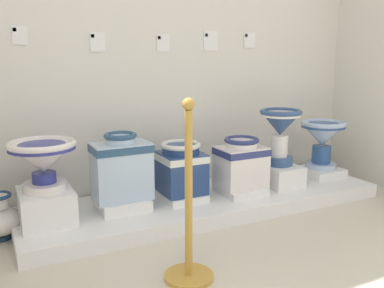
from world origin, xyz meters
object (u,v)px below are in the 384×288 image
Objects in this scene: plinth_block_rightmost at (46,206)px; antique_toilet_leftmost at (121,166)px; antique_toilet_pale_glazed at (323,136)px; plinth_block_broad_patterned at (181,195)px; antique_toilet_broad_patterned at (181,166)px; info_placard_first at (20,35)px; info_placard_second at (97,42)px; info_placard_fifth at (249,40)px; info_placard_third at (163,43)px; info_placard_fourth at (211,41)px; plinth_block_leftmost at (123,204)px; stanchion_post_near_left at (189,230)px; antique_toilet_central_ornate at (280,127)px; plinth_block_central_ornate at (278,174)px; antique_toilet_rightmost at (43,158)px; plinth_block_pale_glazed at (320,172)px; plinth_block_squat_floral at (240,190)px; antique_toilet_squat_floral at (241,162)px.

antique_toilet_leftmost reaches higher than plinth_block_rightmost.
plinth_block_broad_patterned is at bearing 179.83° from antique_toilet_pale_glazed.
info_placard_first is (-1.01, 0.38, 0.94)m from antique_toilet_broad_patterned.
info_placard_fifth is (1.32, -0.00, 0.03)m from info_placard_second.
info_placard_third is 0.43m from info_placard_fourth.
antique_toilet_broad_patterned is (0.46, 0.02, 0.21)m from plinth_block_leftmost.
info_placard_fifth is at bearing 17.24° from plinth_block_leftmost.
antique_toilet_broad_patterned is 1.10m from info_placard_fourth.
info_placard_third is 1.68m from stanchion_post_near_left.
info_placard_second is (-0.02, 0.40, 1.11)m from plinth_block_leftmost.
antique_toilet_central_ornate is 1.58m from info_placard_second.
info_placard_fifth is (-0.04, 0.42, 1.10)m from plinth_block_central_ornate.
info_placard_fourth is at bearing 15.84° from antique_toilet_rightmost.
antique_toilet_pale_glazed reaches higher than plinth_block_pale_glazed.
plinth_block_squat_floral is 0.78× the size of antique_toilet_pale_glazed.
info_placard_first is at bearing 159.32° from plinth_block_broad_patterned.
antique_toilet_pale_glazed is at bearing 0.46° from plinth_block_rightmost.
info_placard_third reaches higher than antique_toilet_central_ornate.
info_placard_first is (-1.48, 0.48, 0.94)m from antique_toilet_squat_floral.
plinth_block_pale_glazed is 1.98m from stanchion_post_near_left.
info_placard_first is at bearing 167.57° from antique_toilet_central_ornate.
info_placard_first reaches higher than antique_toilet_pale_glazed.
antique_toilet_leftmost is 3.76× the size of info_placard_first.
antique_toilet_squat_floral is 2.74× the size of info_placard_second.
antique_toilet_broad_patterned is 1.39m from plinth_block_pale_glazed.
antique_toilet_central_ornate is at bearing -16.98° from info_placard_second.
info_placard_third is 0.81m from info_placard_fifth.
info_placard_fifth is (0.37, 0.48, 0.93)m from antique_toilet_squat_floral.
plinth_block_central_ornate is (1.34, -0.01, -0.23)m from antique_toilet_leftmost.
plinth_block_leftmost is at bearing 179.44° from plinth_block_central_ornate.
info_placard_second is 0.15× the size of stanchion_post_near_left.
plinth_block_rightmost is 0.89× the size of antique_toilet_rightmost.
info_placard_fourth is at bearing 15.84° from plinth_block_rightmost.
plinth_block_leftmost is 1.41m from antique_toilet_central_ornate.
antique_toilet_central_ornate is at bearing -2.31° from plinth_block_broad_patterned.
antique_toilet_squat_floral is 0.94m from plinth_block_pale_glazed.
info_placard_second is at bearing 141.82° from plinth_block_broad_patterned.
antique_toilet_broad_patterned is 2.93× the size of info_placard_fifth.
info_placard_third is at bearing 72.17° from stanchion_post_near_left.
plinth_block_squat_floral is 1.30m from info_placard_fifth.
antique_toilet_central_ornate is (0.41, 0.06, 0.23)m from antique_toilet_squat_floral.
plinth_block_central_ornate is 0.57m from antique_toilet_pale_glazed.
plinth_block_rightmost is 1.03× the size of plinth_block_broad_patterned.
antique_toilet_broad_patterned is 2.86× the size of info_placard_third.
plinth_block_leftmost reaches higher than plinth_block_broad_patterned.
plinth_block_pale_glazed is (2.34, 0.02, -0.39)m from antique_toilet_rightmost.
antique_toilet_pale_glazed is at bearing 3.63° from plinth_block_central_ornate.
antique_toilet_squat_floral is at bearing -174.23° from plinth_block_pale_glazed.
antique_toilet_broad_patterned reaches higher than plinth_block_rightmost.
plinth_block_central_ornate is (0.88, -0.04, 0.06)m from plinth_block_broad_patterned.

